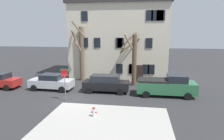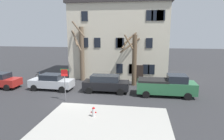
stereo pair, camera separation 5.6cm
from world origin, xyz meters
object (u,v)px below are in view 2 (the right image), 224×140
tree_bare_mid (133,57)px  bicycle_leaning (41,77)px  street_sign_pole (65,79)px  car_red_sedan (0,80)px  pickup_truck_green (166,86)px  car_silver_sedan (52,82)px  fire_hydrant (94,112)px  tree_bare_near (81,51)px  car_black_wagon (106,83)px  building_main (120,33)px

tree_bare_mid → bicycle_leaning: 12.29m
tree_bare_mid → street_sign_pole: size_ratio=2.07×
car_red_sedan → pickup_truck_green: (17.88, 0.02, 0.17)m
car_red_sedan → street_sign_pole: 9.32m
tree_bare_mid → car_silver_sedan: (-8.54, -3.25, -2.40)m
car_red_sedan → car_silver_sedan: bearing=2.4°
fire_hydrant → bicycle_leaning: 13.98m
tree_bare_near → pickup_truck_green: 11.38m
car_silver_sedan → street_sign_pole: size_ratio=1.59×
tree_bare_near → street_sign_pole: tree_bare_near is taller
tree_bare_mid → car_black_wagon: size_ratio=1.30×
car_black_wagon → tree_bare_mid: bearing=50.6°
tree_bare_near → car_black_wagon: tree_bare_near is taller
tree_bare_mid → fire_hydrant: size_ratio=8.42×
building_main → tree_bare_near: building_main is taller
tree_bare_near → car_red_sedan: size_ratio=1.73×
car_silver_sedan → bicycle_leaning: 5.18m
building_main → street_sign_pole: bearing=-107.3°
building_main → bicycle_leaning: bearing=-156.2°
tree_bare_near → bicycle_leaning: (-5.36, -0.64, -3.41)m
tree_bare_mid → fire_hydrant: 10.19m
street_sign_pole → fire_hydrant: bearing=-42.6°
building_main → car_black_wagon: bearing=-93.1°
fire_hydrant → bicycle_leaning: size_ratio=0.42×
pickup_truck_green → street_sign_pole: size_ratio=1.88×
tree_bare_mid → pickup_truck_green: size_ratio=1.10×
car_black_wagon → pickup_truck_green: size_ratio=0.84×
car_red_sedan → tree_bare_mid: bearing=13.6°
car_silver_sedan → street_sign_pole: bearing=-48.3°
car_red_sedan → pickup_truck_green: pickup_truck_green is taller
building_main → fire_hydrant: building_main is taller
car_red_sedan → car_black_wagon: (11.86, 0.30, 0.08)m
car_black_wagon → street_sign_pole: street_sign_pole is taller
car_red_sedan → bicycle_leaning: 4.89m
car_silver_sedan → street_sign_pole: 4.41m
pickup_truck_green → fire_hydrant: 8.36m
fire_hydrant → bicycle_leaning: (-9.59, 10.17, -0.13)m
car_red_sedan → car_black_wagon: 11.86m
tree_bare_mid → street_sign_pole: 8.68m
car_black_wagon → street_sign_pole: bearing=-133.8°
car_silver_sedan → pickup_truck_green: bearing=-1.1°
street_sign_pole → bicycle_leaning: (-6.21, 7.06, -1.68)m
car_black_wagon → bicycle_leaning: (-9.30, 3.84, -0.56)m
fire_hydrant → car_silver_sedan: bearing=134.6°
building_main → tree_bare_near: bearing=-140.2°
building_main → pickup_truck_green: bearing=-56.5°
car_red_sedan → car_silver_sedan: (5.94, 0.24, 0.01)m
car_silver_sedan → car_black_wagon: size_ratio=1.00×
tree_bare_near → street_sign_pole: (0.85, -7.71, -1.73)m
car_black_wagon → pickup_truck_green: bearing=-2.6°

